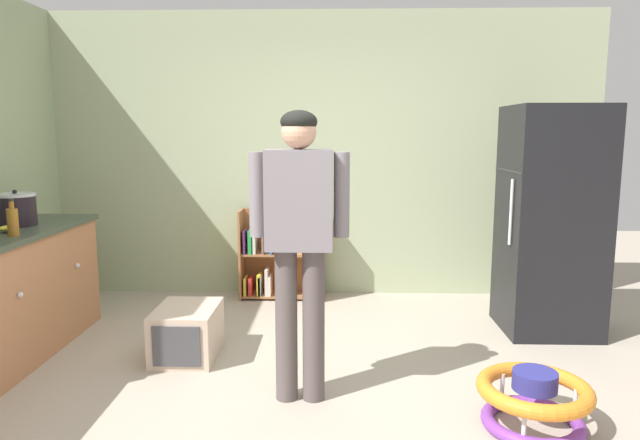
% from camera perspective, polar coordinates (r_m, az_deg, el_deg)
% --- Properties ---
extents(ground_plane, '(12.00, 12.00, 0.00)m').
position_cam_1_polar(ground_plane, '(3.52, -0.34, -17.74)').
color(ground_plane, '#ACA08F').
rests_on(ground_plane, ground).
extents(back_wall, '(5.20, 0.06, 2.70)m').
position_cam_1_polar(back_wall, '(5.48, 0.51, 6.47)').
color(back_wall, '#A5B28A').
rests_on(back_wall, ground).
extents(refrigerator, '(0.73, 0.68, 1.78)m').
position_cam_1_polar(refrigerator, '(4.79, 22.20, -0.05)').
color(refrigerator, black).
rests_on(refrigerator, ground).
extents(bookshelf, '(0.80, 0.28, 0.85)m').
position_cam_1_polar(bookshelf, '(5.46, -4.31, -4.02)').
color(bookshelf, '#9A653C').
rests_on(bookshelf, ground).
extents(standing_person, '(0.57, 0.22, 1.70)m').
position_cam_1_polar(standing_person, '(3.24, -2.09, -1.01)').
color(standing_person, '#564C4A').
rests_on(standing_person, ground).
extents(baby_walker, '(0.60, 0.60, 0.32)m').
position_cam_1_polar(baby_walker, '(3.37, 20.69, -16.61)').
color(baby_walker, purple).
rests_on(baby_walker, ground).
extents(pet_carrier, '(0.42, 0.55, 0.36)m').
position_cam_1_polar(pet_carrier, '(4.17, -13.23, -10.94)').
color(pet_carrier, beige).
rests_on(pet_carrier, ground).
extents(crock_pot, '(0.28, 0.28, 0.26)m').
position_cam_1_polar(crock_pot, '(4.68, -28.27, 0.94)').
color(crock_pot, black).
rests_on(crock_pot, kitchen_counter).
extents(banana_bunch, '(0.15, 0.16, 0.04)m').
position_cam_1_polar(banana_bunch, '(4.41, -28.76, -0.71)').
color(banana_bunch, yellow).
rests_on(banana_bunch, kitchen_counter).
extents(amber_bottle, '(0.07, 0.07, 0.25)m').
position_cam_1_polar(amber_bottle, '(4.22, -28.52, -0.10)').
color(amber_bottle, '#9E661E').
rests_on(amber_bottle, kitchen_counter).
extents(red_cup, '(0.08, 0.08, 0.09)m').
position_cam_1_polar(red_cup, '(4.93, -28.46, 0.43)').
color(red_cup, red).
rests_on(red_cup, kitchen_counter).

